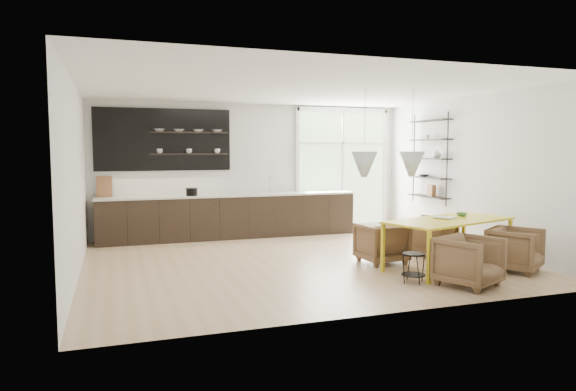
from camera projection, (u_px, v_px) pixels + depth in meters
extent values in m
cube|color=#D1AC89|center=(299.00, 261.00, 8.75)|extent=(7.00, 6.00, 0.01)
cube|color=silver|center=(254.00, 170.00, 11.45)|extent=(7.00, 0.02, 2.90)
cube|color=silver|center=(75.00, 180.00, 7.50)|extent=(0.02, 6.00, 2.90)
cube|color=silver|center=(472.00, 173.00, 9.75)|extent=(0.02, 6.00, 2.90)
cube|color=white|center=(300.00, 89.00, 8.49)|extent=(7.00, 6.00, 0.01)
cube|color=#B2D1A5|center=(342.00, 168.00, 12.11)|extent=(2.20, 0.02, 2.70)
cube|color=silver|center=(342.00, 169.00, 12.09)|extent=(2.30, 0.08, 2.80)
cone|color=silver|center=(364.00, 164.00, 8.44)|extent=(0.44, 0.44, 0.42)
cone|color=silver|center=(412.00, 164.00, 8.73)|extent=(0.44, 0.44, 0.42)
cylinder|color=black|center=(365.00, 115.00, 8.37)|extent=(0.01, 0.01, 0.89)
cylinder|color=black|center=(413.00, 116.00, 8.66)|extent=(0.01, 0.01, 0.89)
cube|color=black|center=(231.00, 217.00, 11.03)|extent=(5.50, 0.65, 0.90)
cube|color=silver|center=(231.00, 195.00, 10.99)|extent=(5.54, 0.69, 0.04)
cube|color=silver|center=(227.00, 181.00, 11.27)|extent=(5.50, 0.02, 0.55)
cube|color=black|center=(164.00, 140.00, 10.73)|extent=(2.80, 0.06, 1.30)
cube|color=black|center=(189.00, 133.00, 10.75)|extent=(1.60, 0.28, 0.03)
cube|color=black|center=(189.00, 154.00, 10.79)|extent=(1.60, 0.28, 0.03)
cube|color=brown|center=(104.00, 186.00, 10.37)|extent=(0.30, 0.10, 0.42)
cylinder|color=silver|center=(269.00, 185.00, 11.36)|extent=(0.02, 0.02, 0.40)
imported|color=white|center=(159.00, 130.00, 10.55)|extent=(0.22, 0.22, 0.05)
imported|color=white|center=(179.00, 130.00, 10.68)|extent=(0.22, 0.22, 0.05)
imported|color=white|center=(198.00, 131.00, 10.81)|extent=(0.22, 0.22, 0.05)
imported|color=white|center=(217.00, 131.00, 10.93)|extent=(0.22, 0.22, 0.05)
imported|color=white|center=(160.00, 151.00, 10.59)|extent=(0.12, 0.12, 0.10)
imported|color=white|center=(189.00, 151.00, 10.78)|extent=(0.12, 0.12, 0.10)
imported|color=white|center=(217.00, 151.00, 10.97)|extent=(0.12, 0.12, 0.10)
cylinder|color=black|center=(192.00, 192.00, 10.61)|extent=(0.23, 0.23, 0.14)
cube|color=black|center=(447.00, 159.00, 10.25)|extent=(0.02, 0.02, 1.90)
cube|color=black|center=(414.00, 158.00, 11.38)|extent=(0.02, 0.02, 1.90)
cube|color=black|center=(429.00, 197.00, 10.88)|extent=(0.26, 1.20, 0.02)
cube|color=black|center=(429.00, 178.00, 10.85)|extent=(0.26, 1.20, 0.02)
cube|color=black|center=(430.00, 159.00, 10.81)|extent=(0.26, 1.20, 0.02)
cube|color=black|center=(430.00, 140.00, 10.78)|extent=(0.26, 1.20, 0.03)
cube|color=black|center=(431.00, 121.00, 10.74)|extent=(0.26, 1.20, 0.03)
imported|color=white|center=(437.00, 154.00, 10.57)|extent=(0.18, 0.18, 0.19)
imported|color=#333338|center=(424.00, 175.00, 11.03)|extent=(0.22, 0.22, 0.05)
imported|color=white|center=(427.00, 137.00, 10.86)|extent=(0.10, 0.10, 0.09)
cube|color=brown|center=(432.00, 191.00, 10.78)|extent=(0.10, 0.18, 0.24)
cube|color=gold|center=(449.00, 220.00, 8.13)|extent=(2.35, 1.58, 0.03)
cube|color=gold|center=(429.00, 257.00, 7.21)|extent=(0.06, 0.06, 0.76)
cube|color=gold|center=(383.00, 248.00, 7.91)|extent=(0.06, 0.06, 0.76)
cube|color=gold|center=(510.00, 242.00, 8.42)|extent=(0.06, 0.06, 0.76)
cube|color=gold|center=(464.00, 235.00, 9.13)|extent=(0.06, 0.06, 0.76)
imported|color=brown|center=(381.00, 243.00, 8.58)|extent=(0.75, 0.77, 0.67)
imported|color=brown|center=(430.00, 236.00, 9.21)|extent=(1.02, 1.03, 0.70)
imported|color=brown|center=(469.00, 261.00, 7.10)|extent=(0.99, 1.00, 0.70)
imported|color=brown|center=(515.00, 249.00, 7.98)|extent=(1.02, 1.02, 0.68)
cylinder|color=black|center=(414.00, 254.00, 7.26)|extent=(0.32, 0.32, 0.02)
cylinder|color=black|center=(413.00, 275.00, 7.28)|extent=(0.34, 0.34, 0.01)
cylinder|color=black|center=(423.00, 268.00, 7.31)|extent=(0.01, 0.01, 0.42)
cylinder|color=black|center=(409.00, 266.00, 7.42)|extent=(0.01, 0.01, 0.42)
cylinder|color=black|center=(404.00, 269.00, 7.25)|extent=(0.01, 0.01, 0.42)
cylinder|color=black|center=(418.00, 271.00, 7.13)|extent=(0.01, 0.01, 0.42)
imported|color=white|center=(441.00, 218.00, 8.15)|extent=(0.34, 0.38, 0.03)
imported|color=#417041|center=(462.00, 214.00, 8.52)|extent=(0.19, 0.19, 0.06)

